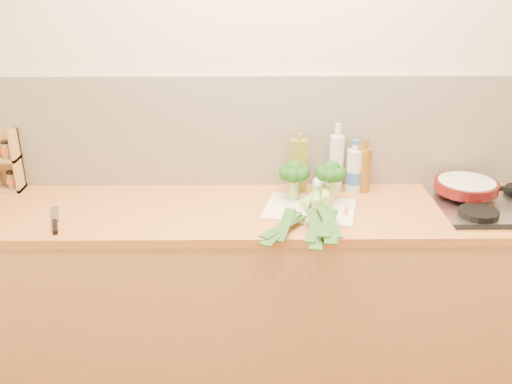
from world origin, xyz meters
TOP-DOWN VIEW (x-y plane):
  - room_shell at (0.00, 1.49)m, footprint 3.50×3.50m
  - counter at (0.00, 1.20)m, footprint 3.20×0.62m
  - gas_hob at (1.02, 1.20)m, footprint 0.58×0.50m
  - chopping_board at (0.15, 1.17)m, footprint 0.45×0.37m
  - broccoli_left at (0.08, 1.28)m, footprint 0.14×0.14m
  - broccoli_right at (0.25, 1.24)m, footprint 0.14×0.14m
  - leek_front at (0.12, 1.16)m, footprint 0.35×0.66m
  - leek_mid at (0.17, 1.12)m, footprint 0.14×0.70m
  - leek_back at (0.21, 1.11)m, footprint 0.12×0.66m
  - chefs_knife at (-0.94, 1.03)m, footprint 0.12×0.29m
  - skillet at (0.89, 1.30)m, footprint 0.42×0.29m
  - oil_tin at (0.11, 1.40)m, footprint 0.08×0.05m
  - glass_bottle at (0.29, 1.41)m, footprint 0.07×0.07m
  - amber_bottle at (0.43, 1.40)m, footprint 0.06×0.06m
  - water_bottle at (0.38, 1.40)m, footprint 0.08×0.08m

SIDE VIEW (x-z plane):
  - counter at x=0.00m, z-range 0.00..0.90m
  - chopping_board at x=0.15m, z-range 0.90..0.91m
  - chefs_knife at x=-0.94m, z-range 0.90..0.92m
  - gas_hob at x=1.02m, z-range 0.89..0.93m
  - leek_front at x=0.12m, z-range 0.91..0.96m
  - leek_mid at x=0.17m, z-range 0.93..0.97m
  - skillet at x=0.89m, z-range 0.94..0.99m
  - leek_back at x=0.21m, z-range 0.95..0.99m
  - water_bottle at x=0.38m, z-range 0.88..1.12m
  - amber_bottle at x=0.43m, z-range 0.88..1.14m
  - oil_tin at x=0.11m, z-range 0.89..1.17m
  - broccoli_left at x=0.08m, z-range 0.95..1.13m
  - glass_bottle at x=0.29m, z-range 0.88..1.21m
  - broccoli_right at x=0.25m, z-range 0.95..1.15m
  - room_shell at x=0.00m, z-range -0.58..2.92m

